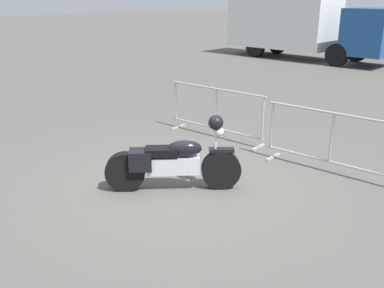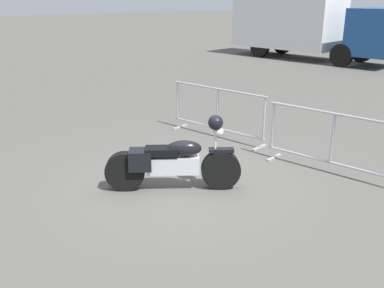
% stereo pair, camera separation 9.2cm
% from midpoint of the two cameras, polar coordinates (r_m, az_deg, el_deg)
% --- Properties ---
extents(ground_plane, '(120.00, 120.00, 0.00)m').
position_cam_midpoint_polar(ground_plane, '(6.95, -0.95, -5.29)').
color(ground_plane, '#54514C').
extents(motorcycle, '(1.50, 1.71, 1.19)m').
position_cam_midpoint_polar(motorcycle, '(6.60, -2.16, -2.39)').
color(motorcycle, black).
rests_on(motorcycle, ground).
extents(crowd_barrier_near, '(2.38, 0.67, 1.07)m').
position_cam_midpoint_polar(crowd_barrier_near, '(9.04, 3.69, 4.28)').
color(crowd_barrier_near, '#9EA0A5').
rests_on(crowd_barrier_near, ground).
extents(crowd_barrier_far, '(2.38, 0.67, 1.07)m').
position_cam_midpoint_polar(crowd_barrier_far, '(7.54, 18.50, 0.22)').
color(crowd_barrier_far, '#9EA0A5').
rests_on(crowd_barrier_far, ground).
extents(box_truck, '(7.78, 2.54, 2.98)m').
position_cam_midpoint_polar(box_truck, '(21.32, 14.86, 15.30)').
color(box_truck, white).
rests_on(box_truck, ground).
extents(parked_car_yellow, '(2.18, 4.20, 1.36)m').
position_cam_midpoint_polar(parked_car_yellow, '(28.29, 18.21, 13.89)').
color(parked_car_yellow, yellow).
rests_on(parked_car_yellow, ground).
extents(parked_car_maroon, '(2.19, 4.22, 1.37)m').
position_cam_midpoint_polar(parked_car_maroon, '(26.83, 24.06, 12.97)').
color(parked_car_maroon, maroon).
rests_on(parked_car_maroon, ground).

